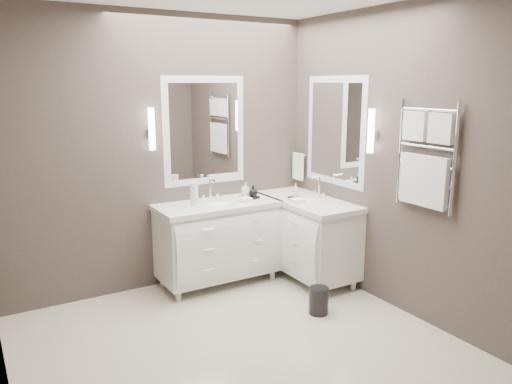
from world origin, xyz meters
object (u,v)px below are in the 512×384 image
towel_ladder (425,162)px  waste_bin (319,300)px  vanity_back (218,237)px  vanity_right (306,233)px

towel_ladder → waste_bin: 1.52m
waste_bin → towel_ladder: bearing=-38.8°
vanity_back → waste_bin: size_ratio=5.05×
vanity_back → vanity_right: bearing=-20.4°
vanity_right → towel_ladder: towel_ladder is taller
vanity_back → towel_ladder: 2.16m
vanity_back → towel_ladder: bearing=-55.9°
vanity_back → towel_ladder: towel_ladder is taller
vanity_back → vanity_right: size_ratio=1.00×
towel_ladder → waste_bin: size_ratio=3.66×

